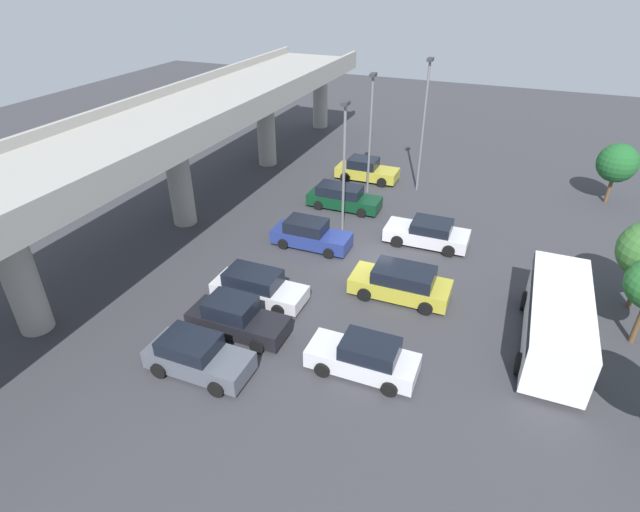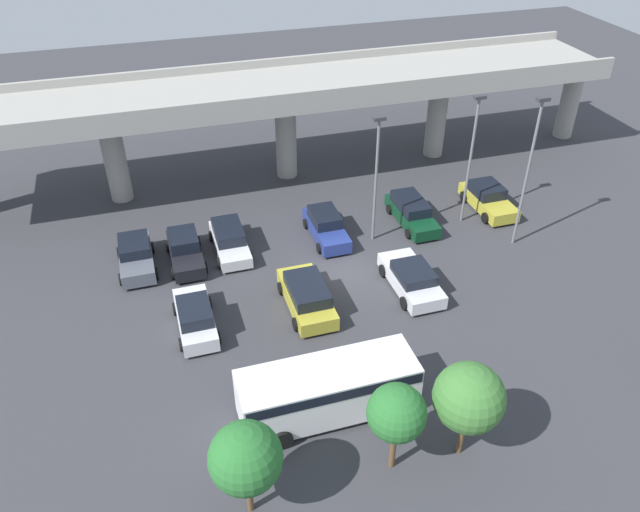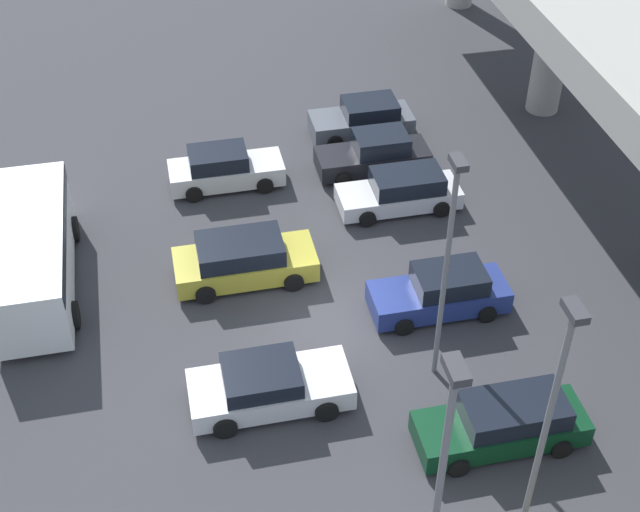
# 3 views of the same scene
# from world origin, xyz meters

# --- Properties ---
(ground_plane) EXTENTS (98.16, 98.16, 0.00)m
(ground_plane) POSITION_xyz_m (0.00, 0.00, 0.00)
(ground_plane) COLOR #38383D
(highway_overpass) EXTENTS (47.25, 7.09, 7.33)m
(highway_overpass) POSITION_xyz_m (0.00, 12.51, 5.80)
(highway_overpass) COLOR #9E9B93
(highway_overpass) RESTS_ON ground_plane
(parked_car_0) EXTENTS (2.07, 4.32, 1.60)m
(parked_car_0) POSITION_xyz_m (-11.00, 4.11, 0.76)
(parked_car_0) COLOR #515660
(parked_car_0) RESTS_ON ground_plane
(parked_car_1) EXTENTS (1.97, 4.48, 1.60)m
(parked_car_1) POSITION_xyz_m (-8.53, -2.17, 0.75)
(parked_car_1) COLOR silver
(parked_car_1) RESTS_ON ground_plane
(parked_car_2) EXTENTS (2.03, 4.66, 1.52)m
(parked_car_2) POSITION_xyz_m (-5.65, 4.24, 0.73)
(parked_car_2) COLOR silver
(parked_car_2) RESTS_ON ground_plane
(parked_car_3) EXTENTS (2.24, 4.87, 1.63)m
(parked_car_3) POSITION_xyz_m (-2.79, -2.23, 0.79)
(parked_car_3) COLOR gold
(parked_car_3) RESTS_ON ground_plane
(parked_car_4) EXTENTS (1.98, 4.58, 1.63)m
(parked_car_4) POSITION_xyz_m (0.19, 3.92, 0.75)
(parked_car_4) COLOR navy
(parked_car_4) RESTS_ON ground_plane
(parked_car_5) EXTENTS (2.25, 4.80, 1.49)m
(parked_car_5) POSITION_xyz_m (3.03, -2.36, 0.71)
(parked_car_5) COLOR silver
(parked_car_5) RESTS_ON ground_plane
(parked_car_6) EXTENTS (1.99, 4.90, 1.56)m
(parked_car_6) POSITION_xyz_m (5.84, 3.95, 0.75)
(parked_car_6) COLOR #0C381E
(parked_car_6) RESTS_ON ground_plane
(parked_car_7) EXTENTS (2.15, 4.63, 1.64)m
(parked_car_7) POSITION_xyz_m (11.26, 4.02, 0.75)
(parked_car_7) COLOR gold
(parked_car_7) RESTS_ON ground_plane
(parked_car_8) EXTENTS (1.98, 4.53, 1.68)m
(parked_car_8) POSITION_xyz_m (-8.27, 3.89, 0.76)
(parked_car_8) COLOR black
(parked_car_8) RESTS_ON ground_plane
(shuttle_bus) EXTENTS (7.52, 2.72, 2.50)m
(shuttle_bus) POSITION_xyz_m (-3.90, -9.22, 1.50)
(shuttle_bus) COLOR white
(shuttle_bus) RESTS_ON ground_plane
(lamp_post_near_aisle) EXTENTS (0.70, 0.35, 9.09)m
(lamp_post_near_aisle) POSITION_xyz_m (10.77, -0.02, 5.25)
(lamp_post_near_aisle) COLOR slate
(lamp_post_near_aisle) RESTS_ON ground_plane
(lamp_post_mid_lot) EXTENTS (0.70, 0.35, 7.85)m
(lamp_post_mid_lot) POSITION_xyz_m (2.84, 2.88, 4.61)
(lamp_post_mid_lot) COLOR slate
(lamp_post_mid_lot) RESTS_ON ground_plane
(lamp_post_by_overpass) EXTENTS (0.70, 0.35, 8.24)m
(lamp_post_by_overpass) POSITION_xyz_m (9.00, 3.20, 4.81)
(lamp_post_by_overpass) COLOR slate
(lamp_post_by_overpass) RESTS_ON ground_plane
(tree_front_left) EXTENTS (2.63, 2.63, 4.27)m
(tree_front_left) POSITION_xyz_m (-8.01, -12.76, 2.95)
(tree_front_left) COLOR brown
(tree_front_left) RESTS_ON ground_plane
(tree_front_centre) EXTENTS (2.26, 2.26, 4.18)m
(tree_front_centre) POSITION_xyz_m (-2.32, -12.53, 3.03)
(tree_front_centre) COLOR brown
(tree_front_centre) RESTS_ON ground_plane
(tree_front_right) EXTENTS (2.77, 2.77, 4.52)m
(tree_front_right) POSITION_xyz_m (0.53, -12.72, 3.12)
(tree_front_right) COLOR brown
(tree_front_right) RESTS_ON ground_plane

